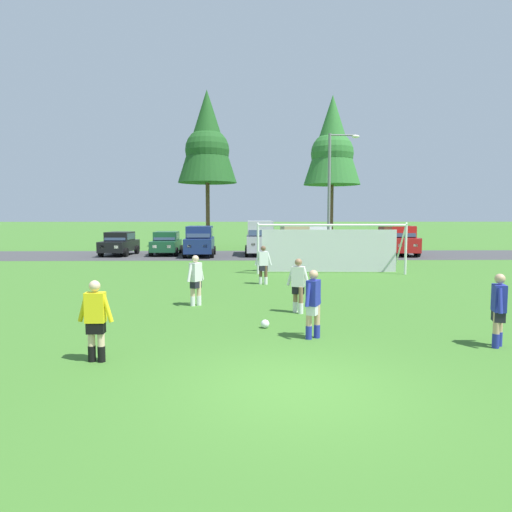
% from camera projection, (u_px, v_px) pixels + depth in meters
% --- Properties ---
extents(ground_plane, '(400.00, 400.00, 0.00)m').
position_uv_depth(ground_plane, '(262.00, 275.00, 22.79)').
color(ground_plane, '#3D7028').
extents(parking_lot_strip, '(52.00, 8.40, 0.01)m').
position_uv_depth(parking_lot_strip, '(256.00, 255.00, 34.29)').
color(parking_lot_strip, '#3D3D3F').
rests_on(parking_lot_strip, ground).
extents(soccer_ball, '(0.22, 0.22, 0.22)m').
position_uv_depth(soccer_ball, '(265.00, 324.00, 12.01)').
color(soccer_ball, white).
rests_on(soccer_ball, ground).
extents(soccer_goal, '(7.50, 2.28, 2.57)m').
position_uv_depth(soccer_goal, '(329.00, 247.00, 23.75)').
color(soccer_goal, white).
rests_on(soccer_goal, ground).
extents(referee, '(0.73, 0.24, 1.64)m').
position_uv_depth(referee, '(96.00, 321.00, 9.18)').
color(referee, beige).
rests_on(referee, ground).
extents(player_striker_near, '(0.70, 0.39, 1.64)m').
position_uv_depth(player_striker_near, '(298.00, 286.00, 13.83)').
color(player_striker_near, '#936B4C').
rests_on(player_striker_near, ground).
extents(player_midfield_center, '(0.49, 0.65, 1.64)m').
position_uv_depth(player_midfield_center, '(313.00, 304.00, 10.93)').
color(player_midfield_center, tan).
rests_on(player_midfield_center, ground).
extents(player_defender_far, '(0.75, 0.30, 1.64)m').
position_uv_depth(player_defender_far, '(263.00, 265.00, 19.63)').
color(player_defender_far, brown).
rests_on(player_defender_far, ground).
extents(player_winger_left, '(0.35, 0.71, 1.64)m').
position_uv_depth(player_winger_left, '(499.00, 310.00, 10.22)').
color(player_winger_left, tan).
rests_on(player_winger_left, ground).
extents(player_winger_right, '(0.53, 0.62, 1.64)m').
position_uv_depth(player_winger_right, '(196.00, 280.00, 14.94)').
color(player_winger_right, beige).
rests_on(player_winger_right, ground).
extents(parked_car_slot_far_left, '(2.26, 4.32, 1.72)m').
position_uv_depth(parked_car_slot_far_left, '(120.00, 243.00, 34.05)').
color(parked_car_slot_far_left, black).
rests_on(parked_car_slot_far_left, ground).
extents(parked_car_slot_left, '(2.08, 4.22, 1.72)m').
position_uv_depth(parked_car_slot_left, '(166.00, 243.00, 34.44)').
color(parked_car_slot_left, '#194C2D').
rests_on(parked_car_slot_left, ground).
extents(parked_car_slot_center_left, '(2.21, 4.64, 2.16)m').
position_uv_depth(parked_car_slot_center_left, '(200.00, 241.00, 33.29)').
color(parked_car_slot_center_left, navy).
rests_on(parked_car_slot_center_left, ground).
extents(parked_car_slot_center, '(2.23, 4.82, 2.52)m').
position_uv_depth(parked_car_slot_center, '(260.00, 237.00, 34.27)').
color(parked_car_slot_center, '#B2B2BC').
rests_on(parked_car_slot_center, ground).
extents(parked_car_slot_center_right, '(2.21, 4.64, 2.16)m').
position_uv_depth(parked_car_slot_center_right, '(294.00, 241.00, 33.31)').
color(parked_car_slot_center_right, tan).
rests_on(parked_car_slot_center_right, ground).
extents(parked_car_slot_right, '(2.38, 4.72, 2.16)m').
position_uv_depth(parked_car_slot_right, '(316.00, 239.00, 35.19)').
color(parked_car_slot_right, silver).
rests_on(parked_car_slot_right, ground).
extents(parked_car_slot_far_right, '(2.39, 4.73, 2.16)m').
position_uv_depth(parked_car_slot_far_right, '(399.00, 240.00, 34.16)').
color(parked_car_slot_far_right, red).
rests_on(parked_car_slot_far_right, ground).
extents(parked_car_slot_end, '(2.29, 4.68, 2.16)m').
position_uv_depth(parked_car_slot_end, '(397.00, 239.00, 35.06)').
color(parked_car_slot_end, maroon).
rests_on(parked_car_slot_end, ground).
extents(tree_left_edge, '(5.28, 5.28, 14.07)m').
position_uv_depth(tree_left_edge, '(207.00, 140.00, 41.36)').
color(tree_left_edge, brown).
rests_on(tree_left_edge, ground).
extents(tree_mid_left, '(5.15, 5.15, 13.72)m').
position_uv_depth(tree_mid_left, '(332.00, 143.00, 41.80)').
color(tree_mid_left, brown).
rests_on(tree_mid_left, ground).
extents(street_lamp, '(2.00, 0.32, 7.96)m').
position_uv_depth(street_lamp, '(332.00, 196.00, 28.79)').
color(street_lamp, slate).
rests_on(street_lamp, ground).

